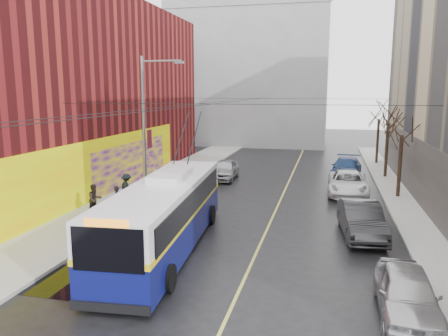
# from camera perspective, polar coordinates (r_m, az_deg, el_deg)

# --- Properties ---
(ground) EXTENTS (140.00, 140.00, 0.00)m
(ground) POSITION_cam_1_polar(r_m,az_deg,el_deg) (16.28, -3.55, -15.49)
(ground) COLOR black
(ground) RESTS_ON ground
(sidewalk_left) EXTENTS (4.00, 60.00, 0.15)m
(sidewalk_left) POSITION_cam_1_polar(r_m,az_deg,el_deg) (29.64, -11.61, -3.71)
(sidewalk_left) COLOR gray
(sidewalk_left) RESTS_ON ground
(sidewalk_right) EXTENTS (2.00, 60.00, 0.15)m
(sidewalk_right) POSITION_cam_1_polar(r_m,az_deg,el_deg) (27.33, 22.88, -5.48)
(sidewalk_right) COLOR gray
(sidewalk_right) RESTS_ON ground
(lane_line) EXTENTS (0.12, 50.00, 0.01)m
(lane_line) POSITION_cam_1_polar(r_m,az_deg,el_deg) (29.03, 7.45, -4.02)
(lane_line) COLOR #BFB74C
(lane_line) RESTS_ON ground
(building_left) EXTENTS (12.11, 36.00, 14.00)m
(building_left) POSITION_cam_1_polar(r_m,az_deg,el_deg) (34.63, -22.81, 9.23)
(building_left) COLOR #591114
(building_left) RESTS_ON ground
(building_far) EXTENTS (20.50, 12.10, 18.00)m
(building_far) POSITION_cam_1_polar(r_m,az_deg,el_deg) (59.95, 3.60, 11.93)
(building_far) COLOR gray
(building_far) RESTS_ON ground
(streetlight_pole) EXTENTS (2.65, 0.60, 9.00)m
(streetlight_pole) POSITION_cam_1_polar(r_m,az_deg,el_deg) (26.31, -10.13, 5.16)
(streetlight_pole) COLOR slate
(streetlight_pole) RESTS_ON ground
(catenary_wires) EXTENTS (18.00, 60.00, 0.22)m
(catenary_wires) POSITION_cam_1_polar(r_m,az_deg,el_deg) (29.62, 0.01, 8.55)
(catenary_wires) COLOR black
(tree_near) EXTENTS (3.20, 3.20, 6.40)m
(tree_near) POSITION_cam_1_polar(r_m,az_deg,el_deg) (30.45, 22.32, 5.46)
(tree_near) COLOR black
(tree_near) RESTS_ON ground
(tree_mid) EXTENTS (3.20, 3.20, 6.68)m
(tree_mid) POSITION_cam_1_polar(r_m,az_deg,el_deg) (37.36, 20.75, 6.69)
(tree_mid) COLOR black
(tree_mid) RESTS_ON ground
(tree_far) EXTENTS (3.20, 3.20, 6.57)m
(tree_far) POSITION_cam_1_polar(r_m,az_deg,el_deg) (44.31, 19.64, 7.04)
(tree_far) COLOR black
(tree_far) RESTS_ON ground
(puddle) EXTENTS (2.63, 2.75, 0.01)m
(puddle) POSITION_cam_1_polar(r_m,az_deg,el_deg) (17.88, -20.22, -13.68)
(puddle) COLOR black
(puddle) RESTS_ON ground
(pigeons_flying) EXTENTS (4.63, 1.39, 0.70)m
(pigeons_flying) POSITION_cam_1_polar(r_m,az_deg,el_deg) (25.45, -2.85, 9.02)
(pigeons_flying) COLOR slate
(trolleybus) EXTENTS (3.65, 12.59, 5.90)m
(trolleybus) POSITION_cam_1_polar(r_m,az_deg,el_deg) (19.59, -7.70, -5.97)
(trolleybus) COLOR #0A0E50
(trolleybus) RESTS_ON ground
(parked_car_a) EXTENTS (1.83, 4.46, 1.51)m
(parked_car_a) POSITION_cam_1_polar(r_m,az_deg,el_deg) (15.31, 22.79, -14.89)
(parked_car_a) COLOR #B0AFB4
(parked_car_a) RESTS_ON ground
(parked_car_b) EXTENTS (2.29, 5.20, 1.66)m
(parked_car_b) POSITION_cam_1_polar(r_m,az_deg,el_deg) (22.37, 17.50, -6.48)
(parked_car_b) COLOR #262628
(parked_car_b) RESTS_ON ground
(parked_car_c) EXTENTS (2.63, 5.68, 1.58)m
(parked_car_c) POSITION_cam_1_polar(r_m,az_deg,el_deg) (31.01, 15.87, -1.93)
(parked_car_c) COLOR silver
(parked_car_c) RESTS_ON ground
(parked_car_d) EXTENTS (2.83, 5.79, 1.62)m
(parked_car_d) POSITION_cam_1_polar(r_m,az_deg,el_deg) (37.03, 15.68, 0.02)
(parked_car_d) COLOR navy
(parked_car_d) RESTS_ON ground
(following_car) EXTENTS (2.08, 4.71, 1.58)m
(following_car) POSITION_cam_1_polar(r_m,az_deg,el_deg) (35.11, 0.08, -0.18)
(following_car) COLOR #A0A0A5
(following_car) RESTS_ON ground
(pedestrian_a) EXTENTS (0.56, 0.68, 1.62)m
(pedestrian_a) POSITION_cam_1_polar(r_m,az_deg,el_deg) (25.36, -13.72, -4.06)
(pedestrian_a) COLOR black
(pedestrian_a) RESTS_ON sidewalk_left
(pedestrian_b) EXTENTS (1.00, 1.07, 1.75)m
(pedestrian_b) POSITION_cam_1_polar(r_m,az_deg,el_deg) (25.46, -16.52, -3.99)
(pedestrian_b) COLOR black
(pedestrian_b) RESTS_ON sidewalk_left
(pedestrian_c) EXTENTS (1.29, 1.13, 1.73)m
(pedestrian_c) POSITION_cam_1_polar(r_m,az_deg,el_deg) (28.25, -12.59, -2.46)
(pedestrian_c) COLOR black
(pedestrian_c) RESTS_ON sidewalk_left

